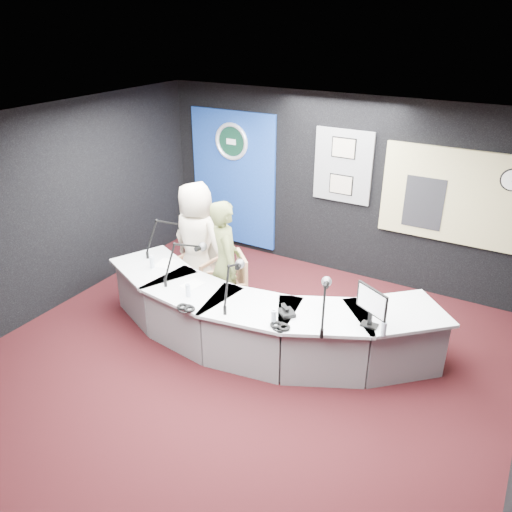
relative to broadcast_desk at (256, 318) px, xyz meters
The scene contains 31 objects.
ground 0.67m from the broadcast_desk, 84.81° to the right, with size 6.00×6.00×0.00m, color black.
ceiling 2.49m from the broadcast_desk, 84.81° to the right, with size 6.00×6.00×0.02m, color silver.
wall_back 2.66m from the broadcast_desk, 88.83° to the left, with size 6.00×0.02×2.80m, color black.
wall_left 3.17m from the broadcast_desk, 169.44° to the right, with size 0.02×6.00×2.80m, color black.
broadcast_desk is the anchor object (origin of this frame).
backdrop_panel 3.17m from the broadcast_desk, 127.40° to the left, with size 1.60×0.05×2.30m, color navy.
agency_seal 3.38m from the broadcast_desk, 127.86° to the left, with size 0.63×0.63×0.07m, color silver.
seal_center 3.38m from the broadcast_desk, 127.80° to the left, with size 0.48×0.48×0.01m, color black.
pinboard 2.79m from the broadcast_desk, 87.63° to the left, with size 0.90×0.04×1.10m, color slate.
framed_photo_upper 2.91m from the broadcast_desk, 87.60° to the left, with size 0.34×0.02×0.27m, color gray.
framed_photo_lower 2.63m from the broadcast_desk, 87.60° to the left, with size 0.34×0.02×0.27m, color gray.
booth_window_frame 3.24m from the broadcast_desk, 53.36° to the left, with size 2.12×0.06×1.32m, color tan.
booth_glow 3.23m from the broadcast_desk, 53.24° to the left, with size 2.00×0.02×1.20m, color #FFCDA1.
equipment_rack 2.93m from the broadcast_desk, 60.54° to the left, with size 0.55×0.02×0.75m, color black.
wall_clock 3.71m from the broadcast_desk, 44.88° to the left, with size 0.28×0.28×0.01m, color white.
armchair_left 1.47m from the broadcast_desk, 155.27° to the left, with size 0.57×0.57×1.01m, color #A06E49, non-canonical shape.
armchair_right 0.69m from the broadcast_desk, 155.73° to the left, with size 0.49×0.49×0.88m, color #A06E49, non-canonical shape.
draped_jacket 1.64m from the broadcast_desk, 147.92° to the left, with size 0.50×0.10×0.70m, color gray.
person_man 1.55m from the broadcast_desk, 155.27° to the left, with size 0.86×0.56×1.76m, color beige.
person_woman 0.85m from the broadcast_desk, 155.73° to the left, with size 0.63×0.41×1.73m, color brown.
computer_monitor 1.60m from the broadcast_desk, ahead, with size 0.45×0.03×0.30m, color black.
desk_phone 0.74m from the broadcast_desk, 26.24° to the right, with size 0.19×0.15×0.05m, color black.
headphones_near 0.90m from the broadcast_desk, 41.66° to the right, with size 0.21×0.21×0.03m, color black.
headphones_far 0.99m from the broadcast_desk, 123.92° to the right, with size 0.21×0.21×0.04m, color black.
paper_stack 1.53m from the broadcast_desk, behind, with size 0.20×0.28×0.00m, color white.
notepad 0.91m from the broadcast_desk, 163.21° to the right, with size 0.19×0.28×0.00m, color white.
boom_mic_a 1.82m from the broadcast_desk, 168.10° to the left, with size 0.38×0.68×0.60m, color black, non-canonical shape.
boom_mic_b 1.19m from the broadcast_desk, behind, with size 0.28×0.72×0.60m, color black, non-canonical shape.
boom_mic_c 0.76m from the broadcast_desk, 113.72° to the right, with size 0.28×0.72×0.60m, color black, non-canonical shape.
boom_mic_d 1.20m from the broadcast_desk, 11.66° to the right, with size 0.33×0.70×0.60m, color black, non-canonical shape.
water_bottles 0.56m from the broadcast_desk, 82.18° to the right, with size 3.22×0.44×0.18m, color silver, non-canonical shape.
Camera 1 is at (2.67, -4.17, 3.86)m, focal length 36.00 mm.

